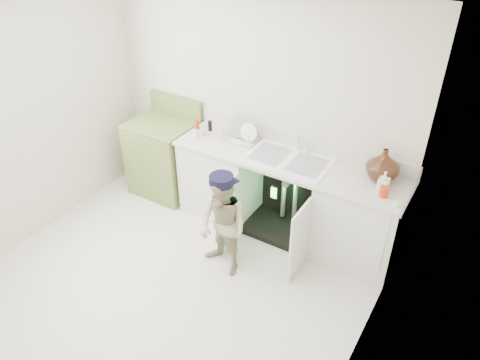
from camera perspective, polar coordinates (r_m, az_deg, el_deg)
name	(u,v)px	position (r m, az deg, el deg)	size (l,w,h in m)	color
ground	(177,278)	(4.69, -7.65, -11.80)	(3.50, 3.50, 0.00)	beige
room_shell	(166,170)	(3.91, -9.00, 1.18)	(6.00, 5.50, 1.26)	beige
counter_run	(288,195)	(4.93, 5.93, -1.85)	(2.44, 1.02, 1.22)	white
avocado_stove	(165,156)	(5.67, -9.12, 2.93)	(0.73, 0.65, 1.13)	olive
repair_worker	(223,226)	(4.40, -2.08, -5.58)	(0.61, 0.77, 1.08)	tan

